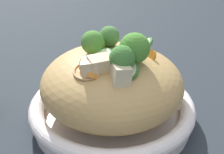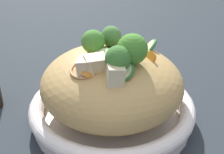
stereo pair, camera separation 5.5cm
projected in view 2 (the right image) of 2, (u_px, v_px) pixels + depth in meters
ground_plane at (112, 119)px, 0.60m from camera, size 3.00×3.00×0.00m
serving_bowl at (112, 109)px, 0.59m from camera, size 0.32×0.32×0.05m
noodle_heap at (112, 83)px, 0.56m from camera, size 0.27×0.27×0.13m
broccoli_florets at (117, 47)px, 0.50m from camera, size 0.14×0.15×0.07m
carrot_coins at (100, 64)px, 0.50m from camera, size 0.14×0.10×0.03m
zucchini_slices at (118, 54)px, 0.54m from camera, size 0.14×0.20×0.05m
chicken_chunks at (99, 69)px, 0.48m from camera, size 0.08×0.06×0.04m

